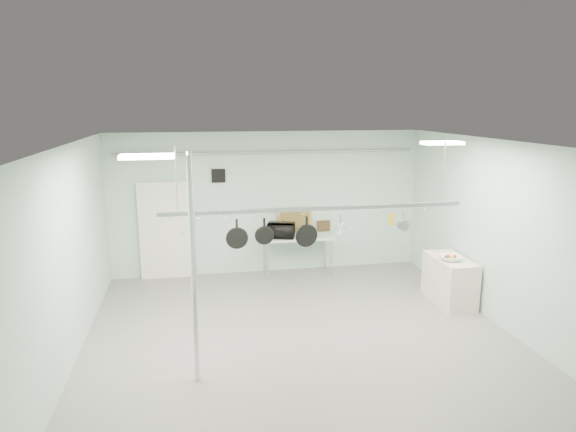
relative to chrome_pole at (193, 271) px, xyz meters
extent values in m
plane|color=gray|center=(1.70, 0.60, -1.60)|extent=(8.00, 8.00, 0.00)
cube|color=silver|center=(1.70, 0.60, 1.59)|extent=(7.00, 8.00, 0.02)
cube|color=#A3C4B2|center=(1.70, 4.59, 0.00)|extent=(7.00, 0.02, 3.20)
cube|color=#A3C4B2|center=(5.19, 0.60, 0.00)|extent=(0.02, 8.00, 3.20)
cube|color=silver|center=(-0.60, 4.54, -0.55)|extent=(1.10, 0.10, 2.20)
cube|color=black|center=(0.60, 4.57, 0.65)|extent=(0.30, 0.04, 0.30)
cylinder|color=gray|center=(1.70, 4.50, 1.15)|extent=(6.60, 0.07, 0.07)
cylinder|color=silver|center=(0.00, 0.00, 0.00)|extent=(0.08, 0.08, 3.20)
cube|color=#ABC9B9|center=(2.30, 4.20, -0.72)|extent=(1.60, 0.70, 0.05)
cylinder|color=#B7B7BC|center=(1.58, 3.92, -1.17)|extent=(0.04, 0.04, 0.86)
cylinder|color=#B7B7BC|center=(1.58, 4.48, -1.17)|extent=(0.04, 0.04, 0.86)
cylinder|color=#B7B7BC|center=(3.02, 3.92, -1.17)|extent=(0.04, 0.04, 0.86)
cylinder|color=#B7B7BC|center=(3.02, 4.48, -1.17)|extent=(0.04, 0.04, 0.86)
cube|color=beige|center=(4.85, 2.00, -1.15)|extent=(0.60, 1.20, 0.90)
cube|color=#B7B7BC|center=(1.90, 0.90, 0.60)|extent=(4.80, 0.06, 0.06)
cylinder|color=#B7B7BC|center=(-0.20, 0.90, 1.10)|extent=(0.02, 0.02, 0.94)
cylinder|color=#B7B7BC|center=(4.00, 0.90, 1.10)|extent=(0.02, 0.02, 0.94)
cube|color=white|center=(-0.50, -0.20, 1.56)|extent=(0.65, 0.30, 0.05)
cube|color=white|center=(4.10, 1.20, 1.56)|extent=(0.65, 0.30, 0.05)
imported|color=black|center=(1.91, 4.12, -0.53)|extent=(0.68, 0.56, 0.33)
cylinder|color=silver|center=(2.44, 4.20, -0.61)|extent=(0.14, 0.14, 0.18)
cube|color=#BD8332|center=(2.30, 4.50, -0.41)|extent=(0.79, 0.19, 0.58)
cube|color=#352412|center=(2.98, 4.50, -0.57)|extent=(0.30, 0.09, 0.25)
imported|color=white|center=(4.76, 1.86, -0.65)|extent=(0.50, 0.50, 0.10)
camera|label=1|loc=(0.03, -6.67, 2.19)|focal=32.00mm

